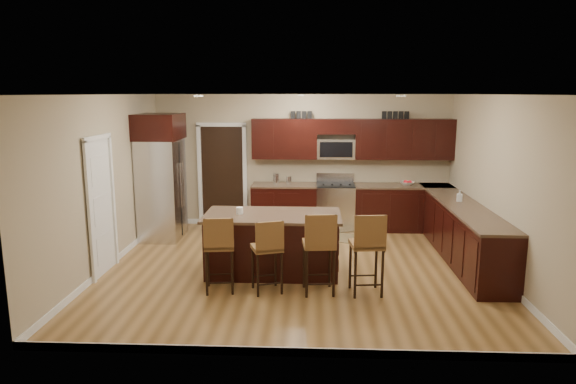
{
  "coord_description": "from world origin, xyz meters",
  "views": [
    {
      "loc": [
        0.19,
        -7.7,
        2.72
      ],
      "look_at": [
        -0.18,
        0.4,
        1.15
      ],
      "focal_mm": 32.0,
      "sensor_mm": 36.0,
      "label": 1
    }
  ],
  "objects_px": {
    "range": "(335,206)",
    "island": "(273,245)",
    "stool_right": "(320,244)",
    "stool_left": "(219,245)",
    "stool_mid": "(268,248)",
    "refrigerator": "(161,176)",
    "stool_extra": "(368,244)"
  },
  "relations": [
    {
      "from": "stool_left",
      "to": "stool_right",
      "type": "distance_m",
      "value": 1.37
    },
    {
      "from": "refrigerator",
      "to": "stool_extra",
      "type": "xyz_separation_m",
      "value": [
        3.58,
        -2.68,
        -0.49
      ]
    },
    {
      "from": "island",
      "to": "stool_mid",
      "type": "relative_size",
      "value": 1.98
    },
    {
      "from": "stool_mid",
      "to": "stool_right",
      "type": "relative_size",
      "value": 0.91
    },
    {
      "from": "stool_mid",
      "to": "stool_extra",
      "type": "height_order",
      "value": "stool_extra"
    },
    {
      "from": "stool_right",
      "to": "stool_extra",
      "type": "bearing_deg",
      "value": -6.33
    },
    {
      "from": "island",
      "to": "stool_right",
      "type": "relative_size",
      "value": 1.79
    },
    {
      "from": "stool_left",
      "to": "refrigerator",
      "type": "bearing_deg",
      "value": 111.88
    },
    {
      "from": "stool_mid",
      "to": "refrigerator",
      "type": "height_order",
      "value": "refrigerator"
    },
    {
      "from": "stool_left",
      "to": "stool_extra",
      "type": "xyz_separation_m",
      "value": [
        2.02,
        -0.0,
        0.04
      ]
    },
    {
      "from": "island",
      "to": "stool_right",
      "type": "height_order",
      "value": "stool_right"
    },
    {
      "from": "island",
      "to": "stool_right",
      "type": "bearing_deg",
      "value": -50.31
    },
    {
      "from": "refrigerator",
      "to": "stool_extra",
      "type": "bearing_deg",
      "value": -36.76
    },
    {
      "from": "stool_mid",
      "to": "stool_right",
      "type": "xyz_separation_m",
      "value": [
        0.7,
        -0.01,
        0.07
      ]
    },
    {
      "from": "stool_left",
      "to": "stool_mid",
      "type": "relative_size",
      "value": 1.04
    },
    {
      "from": "island",
      "to": "stool_extra",
      "type": "relative_size",
      "value": 1.79
    },
    {
      "from": "range",
      "to": "island",
      "type": "relative_size",
      "value": 0.54
    },
    {
      "from": "island",
      "to": "stool_left",
      "type": "relative_size",
      "value": 1.91
    },
    {
      "from": "range",
      "to": "stool_mid",
      "type": "xyz_separation_m",
      "value": [
        -1.07,
        -3.46,
        0.18
      ]
    },
    {
      "from": "island",
      "to": "stool_right",
      "type": "distance_m",
      "value": 1.14
    },
    {
      "from": "stool_mid",
      "to": "stool_right",
      "type": "height_order",
      "value": "stool_right"
    },
    {
      "from": "stool_left",
      "to": "range",
      "type": "bearing_deg",
      "value": 54.91
    },
    {
      "from": "refrigerator",
      "to": "stool_mid",
      "type": "bearing_deg",
      "value": -50.11
    },
    {
      "from": "range",
      "to": "stool_extra",
      "type": "distance_m",
      "value": 3.49
    },
    {
      "from": "island",
      "to": "refrigerator",
      "type": "xyz_separation_m",
      "value": [
        -2.23,
        1.83,
        0.77
      ]
    },
    {
      "from": "refrigerator",
      "to": "stool_left",
      "type": "bearing_deg",
      "value": -59.72
    },
    {
      "from": "range",
      "to": "stool_right",
      "type": "distance_m",
      "value": 3.49
    },
    {
      "from": "range",
      "to": "stool_mid",
      "type": "height_order",
      "value": "range"
    },
    {
      "from": "island",
      "to": "stool_extra",
      "type": "xyz_separation_m",
      "value": [
        1.35,
        -0.85,
        0.29
      ]
    },
    {
      "from": "stool_mid",
      "to": "island",
      "type": "bearing_deg",
      "value": 71.07
    },
    {
      "from": "range",
      "to": "stool_left",
      "type": "height_order",
      "value": "range"
    },
    {
      "from": "stool_left",
      "to": "stool_right",
      "type": "bearing_deg",
      "value": -8.58
    }
  ]
}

